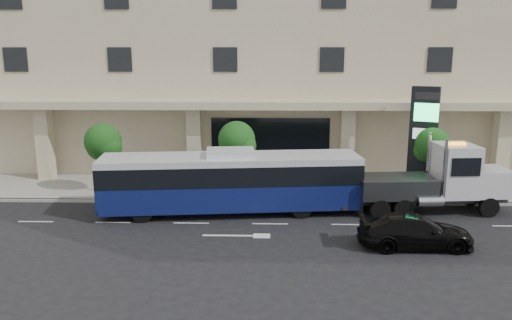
# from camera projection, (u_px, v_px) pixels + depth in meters

# --- Properties ---
(ground) EXTENTS (120.00, 120.00, 0.00)m
(ground) POSITION_uv_depth(u_px,v_px,m) (270.00, 214.00, 26.62)
(ground) COLOR black
(ground) RESTS_ON ground
(sidewalk) EXTENTS (120.00, 6.00, 0.15)m
(sidewalk) POSITION_uv_depth(u_px,v_px,m) (270.00, 188.00, 31.49)
(sidewalk) COLOR gray
(sidewalk) RESTS_ON ground
(curb) EXTENTS (120.00, 0.30, 0.15)m
(curb) POSITION_uv_depth(u_px,v_px,m) (270.00, 202.00, 28.56)
(curb) COLOR gray
(curb) RESTS_ON ground
(convention_center) EXTENTS (60.00, 17.60, 20.00)m
(convention_center) POSITION_uv_depth(u_px,v_px,m) (271.00, 33.00, 39.58)
(convention_center) COLOR #BCAF8D
(convention_center) RESTS_ON ground
(tree_left) EXTENTS (2.27, 2.20, 4.22)m
(tree_left) POSITION_uv_depth(u_px,v_px,m) (103.00, 144.00, 29.74)
(tree_left) COLOR #422B19
(tree_left) RESTS_ON sidewalk
(tree_mid) EXTENTS (2.28, 2.20, 4.38)m
(tree_mid) POSITION_uv_depth(u_px,v_px,m) (237.00, 142.00, 29.49)
(tree_mid) COLOR #422B19
(tree_mid) RESTS_ON sidewalk
(tree_right) EXTENTS (2.10, 2.00, 4.04)m
(tree_right) POSITION_uv_depth(u_px,v_px,m) (433.00, 147.00, 29.23)
(tree_right) COLOR #422B19
(tree_right) RESTS_ON sidewalk
(city_bus) EXTENTS (13.92, 4.35, 3.47)m
(city_bus) POSITION_uv_depth(u_px,v_px,m) (231.00, 181.00, 26.59)
(city_bus) COLOR black
(city_bus) RESTS_ON ground
(tow_truck) EXTENTS (9.23, 2.93, 4.18)m
(tow_truck) POSITION_uv_depth(u_px,v_px,m) (439.00, 181.00, 26.72)
(tow_truck) COLOR #2D3033
(tow_truck) RESTS_ON ground
(black_sedan) EXTENTS (5.03, 2.08, 1.46)m
(black_sedan) POSITION_uv_depth(u_px,v_px,m) (415.00, 231.00, 22.05)
(black_sedan) COLOR black
(black_sedan) RESTS_ON ground
(signage_pylon) EXTENTS (1.67, 1.18, 6.38)m
(signage_pylon) POSITION_uv_depth(u_px,v_px,m) (423.00, 139.00, 29.71)
(signage_pylon) COLOR black
(signage_pylon) RESTS_ON sidewalk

